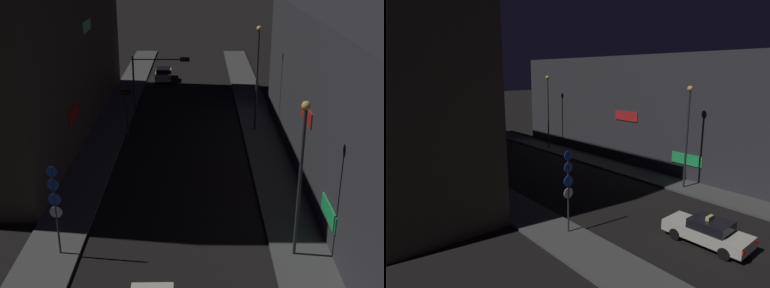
# 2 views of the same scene
# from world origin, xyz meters

# --- Properties ---
(sidewalk_left) EXTENTS (2.94, 66.08, 0.16)m
(sidewalk_left) POSITION_xyz_m (-6.22, 31.04, 0.08)
(sidewalk_left) COLOR #4C4C4C
(sidewalk_left) RESTS_ON ground_plane
(sidewalk_right) EXTENTS (2.94, 66.08, 0.16)m
(sidewalk_right) POSITION_xyz_m (6.22, 31.04, 0.08)
(sidewalk_right) COLOR #4C4C4C
(sidewalk_right) RESTS_ON ground_plane
(building_facade_left) EXTENTS (7.80, 31.64, 18.44)m
(building_facade_left) POSITION_xyz_m (-11.55, 31.35, 9.22)
(building_facade_left) COLOR #473D33
(building_facade_left) RESTS_ON ground_plane
(building_facade_right) EXTENTS (8.19, 33.94, 10.51)m
(building_facade_right) POSITION_xyz_m (11.75, 20.31, 5.26)
(building_facade_right) COLOR #333338
(building_facade_right) RESTS_ON ground_plane
(far_car) EXTENTS (2.00, 4.53, 1.42)m
(far_car) POSITION_xyz_m (-2.85, 47.69, 0.73)
(far_car) COLOR silver
(far_car) RESTS_ON ground_plane
(traffic_light_overhead) EXTENTS (4.94, 0.41, 5.51)m
(traffic_light_overhead) POSITION_xyz_m (-2.63, 34.05, 4.00)
(traffic_light_overhead) COLOR #2D2D33
(traffic_light_overhead) RESTS_ON ground_plane
(traffic_light_left_kerb) EXTENTS (0.80, 0.42, 3.94)m
(traffic_light_left_kerb) POSITION_xyz_m (-4.50, 29.26, 2.81)
(traffic_light_left_kerb) COLOR #2D2D33
(traffic_light_left_kerb) RESTS_ON ground_plane
(sign_pole_left) EXTENTS (0.62, 0.10, 4.68)m
(sign_pole_left) POSITION_xyz_m (-5.69, 12.44, 2.90)
(sign_pole_left) COLOR #2D2D33
(sign_pole_left) RESTS_ON sidewalk_left
(street_lamp_near_block) EXTENTS (0.43, 0.43, 7.84)m
(street_lamp_near_block) POSITION_xyz_m (5.86, 12.53, 5.01)
(street_lamp_near_block) COLOR #2D2D33
(street_lamp_near_block) RESTS_ON sidewalk_right
(street_lamp_far_block) EXTENTS (0.44, 0.44, 8.44)m
(street_lamp_far_block) POSITION_xyz_m (5.78, 30.75, 5.38)
(street_lamp_far_block) COLOR #2D2D33
(street_lamp_far_block) RESTS_ON sidewalk_right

